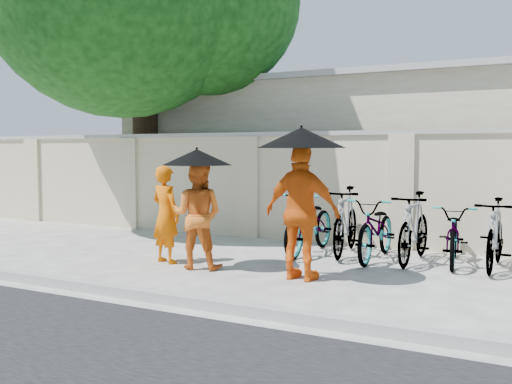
% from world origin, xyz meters
% --- Properties ---
extents(ground, '(80.00, 80.00, 0.00)m').
position_xyz_m(ground, '(0.00, 0.00, 0.00)').
color(ground, beige).
extents(kerb, '(40.00, 0.16, 0.12)m').
position_xyz_m(kerb, '(0.00, -1.70, 0.06)').
color(kerb, '#969592').
rests_on(kerb, ground).
extents(compound_wall, '(20.00, 0.30, 2.00)m').
position_xyz_m(compound_wall, '(1.00, 3.20, 1.00)').
color(compound_wall, beige).
rests_on(compound_wall, ground).
extents(building_behind, '(14.00, 6.00, 3.20)m').
position_xyz_m(building_behind, '(2.00, 7.00, 1.60)').
color(building_behind, beige).
rests_on(building_behind, ground).
extents(monk_left, '(0.61, 0.48, 1.49)m').
position_xyz_m(monk_left, '(-0.92, 0.21, 0.75)').
color(monk_left, '#DD5F03').
rests_on(monk_left, ground).
extents(monk_center, '(0.87, 0.75, 1.57)m').
position_xyz_m(monk_center, '(-0.25, 0.08, 0.78)').
color(monk_center, orange).
rests_on(monk_center, ground).
extents(parasol_center, '(1.00, 1.00, 0.85)m').
position_xyz_m(parasol_center, '(-0.20, -0.00, 1.63)').
color(parasol_center, black).
rests_on(parasol_center, ground).
extents(monk_right, '(1.10, 0.53, 1.81)m').
position_xyz_m(monk_right, '(1.39, 0.08, 0.91)').
color(monk_right, '#E15B0F').
rests_on(monk_right, ground).
extents(parasol_right, '(1.16, 1.16, 0.99)m').
position_xyz_m(parasol_right, '(1.41, 0.00, 1.89)').
color(parasol_right, black).
rests_on(parasol_right, ground).
extents(bike_0, '(0.71, 1.98, 1.04)m').
position_xyz_m(bike_0, '(0.75, 1.96, 0.52)').
color(bike_0, '#B0B0B0').
rests_on(bike_0, ground).
extents(bike_1, '(0.77, 1.93, 1.13)m').
position_xyz_m(bike_1, '(1.32, 2.11, 0.56)').
color(bike_1, '#B0B0B0').
rests_on(bike_1, ground).
extents(bike_2, '(0.69, 1.90, 0.99)m').
position_xyz_m(bike_2, '(1.89, 1.92, 0.50)').
color(bike_2, '#B0B0B0').
rests_on(bike_2, ground).
extents(bike_3, '(0.55, 1.82, 1.09)m').
position_xyz_m(bike_3, '(2.46, 1.94, 0.55)').
color(bike_3, '#B0B0B0').
rests_on(bike_3, ground).
extents(bike_4, '(0.82, 1.81, 0.92)m').
position_xyz_m(bike_4, '(3.04, 2.11, 0.46)').
color(bike_4, '#B0B0B0').
rests_on(bike_4, ground).
extents(bike_5, '(0.53, 1.73, 1.03)m').
position_xyz_m(bike_5, '(3.61, 1.97, 0.52)').
color(bike_5, '#B0B0B0').
rests_on(bike_5, ground).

